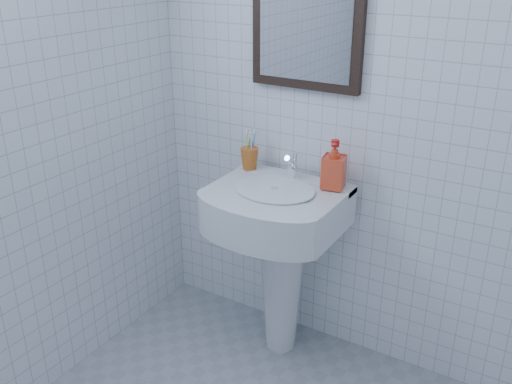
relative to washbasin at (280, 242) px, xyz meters
The scene contains 6 objects.
wall_back 0.79m from the washbasin, 31.01° to the left, with size 2.20×0.02×2.50m, color white.
washbasin is the anchor object (origin of this frame).
faucet 0.34m from the washbasin, 90.00° to the left, with size 0.05×0.11×0.12m.
toothbrush_cup 0.41m from the washbasin, 154.84° to the left, with size 0.08×0.08×0.10m, color #B95B1E, non-canonical shape.
soap_dispenser 0.44m from the washbasin, 27.03° to the left, with size 0.09×0.10×0.21m, color red.
wall_mirror 0.99m from the washbasin, 90.00° to the left, with size 0.50×0.04×0.62m.
Camera 1 is at (0.72, -1.00, 1.81)m, focal length 40.00 mm.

